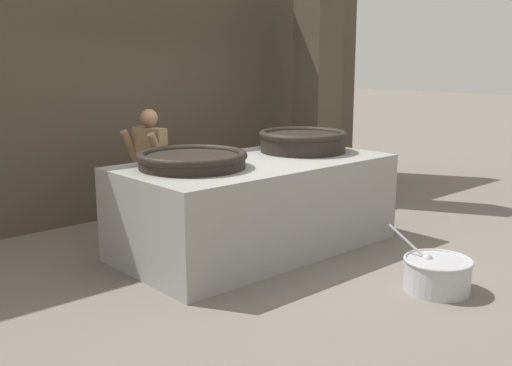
{
  "coord_description": "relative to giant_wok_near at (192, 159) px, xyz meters",
  "views": [
    {
      "loc": [
        -4.39,
        -4.86,
        2.13
      ],
      "look_at": [
        0.0,
        0.0,
        0.76
      ],
      "focal_mm": 42.0,
      "sensor_mm": 36.0,
      "label": 1
    }
  ],
  "objects": [
    {
      "name": "giant_wok_far",
      "position": [
        1.65,
        -0.01,
        0.05
      ],
      "size": [
        1.07,
        1.07,
        0.25
      ],
      "color": "black",
      "rests_on": "hearth_platform"
    },
    {
      "name": "ground_plane",
      "position": [
        0.78,
        -0.12,
        -1.1
      ],
      "size": [
        60.0,
        60.0,
        0.0
      ],
      "primitive_type": "plane",
      "color": "slate"
    },
    {
      "name": "hearth_platform",
      "position": [
        0.78,
        -0.12,
        -0.6
      ],
      "size": [
        3.08,
        1.6,
        1.01
      ],
      "color": "gray",
      "rests_on": "ground_plane"
    },
    {
      "name": "support_pillar",
      "position": [
        3.18,
        1.16,
        0.96
      ],
      "size": [
        0.53,
        0.53,
        4.12
      ],
      "primitive_type": "cube",
      "color": "#4C4233",
      "rests_on": "ground_plane"
    },
    {
      "name": "prep_bowl_vegetables",
      "position": [
        1.18,
        -2.2,
        -0.93
      ],
      "size": [
        0.63,
        0.82,
        0.57
      ],
      "color": "#B7B7BC",
      "rests_on": "ground_plane"
    },
    {
      "name": "back_wall",
      "position": [
        0.78,
        2.29,
        0.96
      ],
      "size": [
        9.07,
        0.24,
        4.12
      ],
      "primitive_type": "cube",
      "color": "#4C4233",
      "rests_on": "ground_plane"
    },
    {
      "name": "cook",
      "position": [
        0.25,
        1.22,
        -0.28
      ],
      "size": [
        0.42,
        0.6,
        1.53
      ],
      "rotation": [
        0.0,
        0.0,
        3.35
      ],
      "color": "#9E7551",
      "rests_on": "ground_plane"
    },
    {
      "name": "giant_wok_near",
      "position": [
        0.0,
        0.0,
        0.0
      ],
      "size": [
        1.15,
        1.15,
        0.17
      ],
      "color": "black",
      "rests_on": "hearth_platform"
    }
  ]
}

